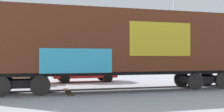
% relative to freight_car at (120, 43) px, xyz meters
% --- Properties ---
extents(ground_plane, '(260.00, 260.00, 0.00)m').
position_rel_freight_car_xyz_m(ground_plane, '(0.83, 0.00, -2.47)').
color(ground_plane, '#B2B5BC').
extents(track, '(60.02, 3.85, 0.08)m').
position_rel_freight_car_xyz_m(track, '(3.27, -0.10, -2.43)').
color(track, '#4C4742').
rests_on(track, ground_plane).
extents(freight_car, '(14.71, 3.20, 4.29)m').
position_rel_freight_car_xyz_m(freight_car, '(0.00, 0.00, 0.00)').
color(freight_car, '#5B2B19').
rests_on(freight_car, ground_plane).
extents(flagpole, '(0.18, 1.65, 8.99)m').
position_rel_freight_car_xyz_m(flagpole, '(9.23, 10.56, 3.29)').
color(flagpole, silver).
rests_on(flagpole, ground_plane).
extents(hillside, '(157.64, 35.98, 15.86)m').
position_rel_freight_car_xyz_m(hillside, '(0.85, 72.59, 3.03)').
color(hillside, slate).
rests_on(hillside, ground_plane).
extents(parked_car_tan, '(4.88, 2.38, 1.66)m').
position_rel_freight_car_xyz_m(parked_car_tan, '(-5.74, 5.52, -1.63)').
color(parked_car_tan, '#9E8966').
rests_on(parked_car_tan, ground_plane).
extents(parked_car_red, '(4.42, 1.99, 1.75)m').
position_rel_freight_car_xyz_m(parked_car_red, '(-0.76, 5.74, -1.58)').
color(parked_car_red, '#B21E1E').
rests_on(parked_car_red, ground_plane).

